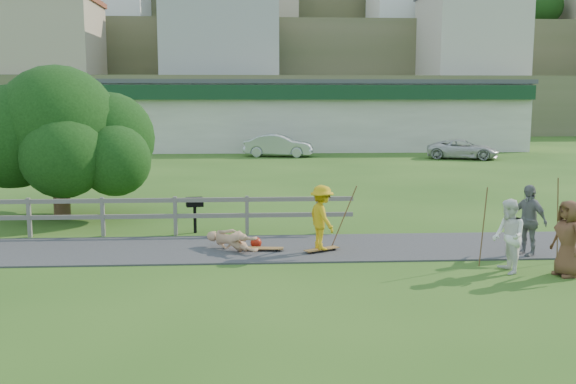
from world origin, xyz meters
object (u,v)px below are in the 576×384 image
object	(u,v)px
skater_rider	(322,221)
spectator_a	(509,236)
car_white	(463,149)
spectator_c	(568,238)
tree	(60,161)
skater_fallen	(232,240)
bbq	(195,215)
car_silver	(279,145)
spectator_b	(528,221)

from	to	relation	value
skater_rider	spectator_a	xyz separation A→B (m)	(3.88, -2.05, 0.02)
skater_rider	car_white	world-z (taller)	skater_rider
spectator_c	tree	bearing A→B (deg)	-134.53
tree	car_white	bearing A→B (deg)	43.94
spectator_c	skater_rider	bearing A→B (deg)	-128.64
skater_fallen	spectator_a	bearing A→B (deg)	-66.07
bbq	skater_fallen	bearing A→B (deg)	-75.42
car_white	tree	world-z (taller)	tree
spectator_c	tree	size ratio (longest dim) A/B	0.27
car_white	car_silver	bearing A→B (deg)	98.02
spectator_b	bbq	size ratio (longest dim) A/B	1.73
spectator_a	spectator_c	bearing A→B (deg)	75.86
skater_rider	spectator_b	size ratio (longest dim) A/B	0.91
skater_fallen	spectator_c	xyz separation A→B (m)	(7.28, -2.64, 0.54)
car_silver	car_white	distance (m)	11.75
spectator_a	car_silver	xyz separation A→B (m)	(-3.76, 28.51, -0.09)
skater_rider	spectator_c	distance (m)	5.58
spectator_b	bbq	world-z (taller)	spectator_b
skater_rider	car_white	size ratio (longest dim) A/B	0.36
skater_fallen	spectator_b	bearing A→B (deg)	-52.22
spectator_c	car_white	bearing A→B (deg)	152.55
spectator_b	car_white	distance (m)	25.68
car_white	skater_fallen	bearing A→B (deg)	169.08
spectator_b	bbq	bearing A→B (deg)	-139.70
spectator_c	tree	world-z (taller)	tree
bbq	spectator_b	bearing A→B (deg)	-32.14
car_white	spectator_b	bearing A→B (deg)	-175.93
spectator_b	car_silver	bearing A→B (deg)	161.64
car_silver	spectator_c	bearing A→B (deg)	-160.16
skater_rider	spectator_a	distance (m)	4.39
spectator_b	tree	world-z (taller)	tree
car_white	tree	xyz separation A→B (m)	(-19.50, -18.79, 1.21)
spectator_a	car_white	world-z (taller)	spectator_a
spectator_c	car_white	size ratio (longest dim) A/B	0.38
spectator_a	spectator_b	size ratio (longest dim) A/B	0.93
skater_fallen	bbq	size ratio (longest dim) A/B	1.57
spectator_a	skater_rider	bearing A→B (deg)	-116.71
spectator_a	tree	world-z (taller)	tree
skater_fallen	tree	xyz separation A→B (m)	(-5.63, 5.12, 1.53)
spectator_b	car_white	xyz separation A→B (m)	(6.70, 24.79, -0.27)
skater_rider	tree	xyz separation A→B (m)	(-7.85, 5.39, 1.02)
spectator_b	car_silver	world-z (taller)	spectator_b
skater_fallen	spectator_b	world-z (taller)	spectator_b
skater_fallen	tree	size ratio (longest dim) A/B	0.26
car_white	bbq	size ratio (longest dim) A/B	4.33
car_silver	spectator_a	bearing A→B (deg)	-162.35
spectator_c	car_white	distance (m)	27.36
spectator_b	spectator_c	distance (m)	1.77
skater_fallen	bbq	xyz separation A→B (m)	(-1.12, 2.34, 0.22)
skater_fallen	car_white	bearing A→B (deg)	14.64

